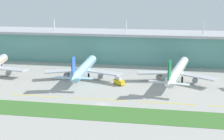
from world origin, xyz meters
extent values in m
plane|color=#A8A59E|center=(0.00, 0.00, 0.00)|extent=(600.00, 600.00, 0.00)
cube|color=#5B9E93|center=(0.00, 98.39, 10.61)|extent=(280.00, 28.00, 21.23)
cube|color=#B2B2B7|center=(0.00, 98.39, 22.13)|extent=(288.00, 34.00, 1.80)
cylinder|color=silver|center=(-56.00, 92.79, 27.53)|extent=(0.90, 0.90, 9.00)
cylinder|color=silver|center=(0.00, 92.79, 27.53)|extent=(0.90, 0.90, 9.00)
cylinder|color=silver|center=(56.00, 92.79, 27.53)|extent=(0.90, 0.90, 9.00)
cone|color=#ADB2BC|center=(-85.62, 67.27, 6.50)|extent=(6.20, 5.03, 5.51)
cube|color=#B7BABF|center=(-67.69, 39.73, 5.20)|extent=(24.83, 11.00, 0.70)
cylinder|color=gray|center=(-69.15, 40.90, 2.40)|extent=(4.04, 5.05, 3.20)
cylinder|color=black|center=(-83.99, 59.40, 1.80)|extent=(0.70, 0.70, 3.60)
cylinder|color=#9ED1EA|center=(-20.22, 45.64, 6.50)|extent=(7.45, 50.60, 5.80)
cone|color=#9ED1EA|center=(-21.11, 72.84, 6.50)|extent=(5.64, 4.18, 5.51)
cone|color=#9ED1EA|center=(-19.29, 17.44, 7.70)|extent=(5.14, 6.79, 5.72)
cube|color=#2D5BB7|center=(-19.33, 18.43, 14.15)|extent=(0.91, 6.42, 9.50)
cube|color=#9ED1EA|center=(-24.81, 17.75, 7.50)|extent=(10.10, 3.53, 0.36)
cube|color=#9ED1EA|center=(-13.81, 18.12, 7.50)|extent=(10.10, 3.53, 0.36)
cube|color=#B7BABF|center=(-32.07, 40.82, 5.20)|extent=(24.70, 15.93, 0.70)
cylinder|color=gray|center=(-30.92, 42.30, 2.40)|extent=(3.35, 4.60, 3.20)
cube|color=#B7BABF|center=(-8.08, 41.61, 5.20)|extent=(24.87, 14.64, 0.70)
cylinder|color=gray|center=(-9.33, 43.01, 2.40)|extent=(3.35, 4.60, 3.20)
cylinder|color=black|center=(-20.84, 64.54, 1.80)|extent=(0.70, 0.70, 3.60)
cylinder|color=black|center=(-23.32, 42.53, 1.80)|extent=(1.10, 1.10, 3.60)
cylinder|color=black|center=(-16.92, 42.74, 1.80)|extent=(1.10, 1.10, 3.60)
cube|color=#2D5BB7|center=(-20.22, 45.64, 6.90)|extent=(7.33, 45.56, 0.60)
cylinder|color=silver|center=(37.56, 48.15, 6.50)|extent=(16.23, 58.34, 5.80)
cone|color=silver|center=(43.18, 78.76, 6.50)|extent=(6.14, 4.93, 5.51)
cone|color=silver|center=(31.75, 16.55, 7.70)|extent=(6.05, 7.41, 5.72)
cube|color=#146B38|center=(31.93, 17.54, 14.15)|extent=(1.84, 6.42, 9.50)
cube|color=silver|center=(26.43, 18.04, 7.50)|extent=(10.41, 4.95, 0.36)
cube|color=silver|center=(37.25, 16.05, 7.50)|extent=(10.41, 4.95, 0.36)
cube|color=#B7BABF|center=(24.96, 45.97, 5.20)|extent=(24.88, 11.48, 0.70)
cylinder|color=gray|center=(26.40, 47.17, 2.40)|extent=(3.96, 5.00, 3.20)
cube|color=#B7BABF|center=(48.56, 41.63, 5.20)|extent=(23.91, 18.60, 0.70)
cylinder|color=gray|center=(47.64, 43.26, 2.40)|extent=(3.96, 5.00, 3.20)
cylinder|color=black|center=(41.50, 69.63, 1.80)|extent=(0.70, 0.70, 3.60)
cylinder|color=black|center=(33.87, 45.78, 1.80)|extent=(1.10, 1.10, 3.60)
cylinder|color=black|center=(40.16, 44.62, 1.80)|extent=(1.10, 1.10, 3.60)
cube|color=#146B38|center=(37.56, 48.15, 6.90)|extent=(15.22, 52.62, 0.60)
cube|color=yellow|center=(-37.00, 6.82, 0.02)|extent=(28.00, 0.70, 0.04)
cube|color=yellow|center=(-3.00, 6.82, 0.02)|extent=(28.00, 0.70, 0.04)
cube|color=yellow|center=(31.00, 6.82, 0.02)|extent=(28.00, 0.70, 0.04)
cube|color=#3D702D|center=(0.00, -11.19, 0.05)|extent=(300.00, 18.00, 0.10)
cube|color=gold|center=(3.53, 33.55, 1.75)|extent=(7.07, 6.78, 2.60)
cylinder|color=silver|center=(2.94, 34.09, 3.95)|extent=(4.30, 4.18, 2.00)
cylinder|color=black|center=(6.18, 32.72, 0.45)|extent=(0.90, 0.87, 0.90)
cylinder|color=black|center=(4.60, 30.99, 0.45)|extent=(0.90, 0.87, 0.90)
cylinder|color=black|center=(2.46, 36.12, 0.45)|extent=(0.90, 0.87, 0.90)
cylinder|color=black|center=(0.88, 34.39, 0.45)|extent=(0.90, 0.87, 0.90)
camera|label=1|loc=(28.79, -142.22, 53.91)|focal=50.80mm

